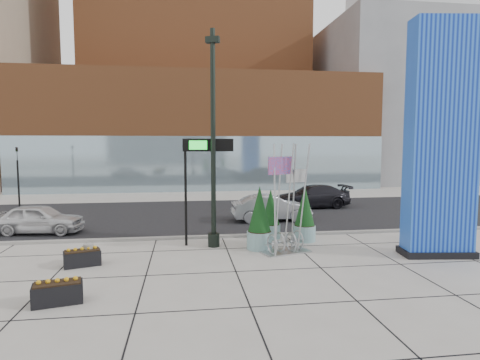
{
  "coord_description": "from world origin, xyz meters",
  "views": [
    {
      "loc": [
        -0.7,
        -14.19,
        4.36
      ],
      "look_at": [
        1.56,
        2.0,
        2.86
      ],
      "focal_mm": 30.0,
      "sensor_mm": 36.0,
      "label": 1
    }
  ],
  "objects": [
    {
      "name": "round_planter_mid",
      "position": [
        3.2,
        3.6,
        1.08
      ],
      "size": [
        0.91,
        0.91,
        2.29
      ],
      "color": "#7BA4A6",
      "rests_on": "ground"
    },
    {
      "name": "public_art_sculpture",
      "position": [
        3.29,
        1.16,
        1.14
      ],
      "size": [
        2.12,
        1.5,
        4.36
      ],
      "rotation": [
        0.0,
        0.0,
        0.31
      ],
      "color": "#ADAFB2",
      "rests_on": "ground"
    },
    {
      "name": "round_planter_east",
      "position": [
        4.6,
        2.89,
        1.17
      ],
      "size": [
        0.99,
        0.99,
        2.48
      ],
      "color": "#7BA4A6",
      "rests_on": "ground"
    },
    {
      "name": "lamp_post",
      "position": [
        0.5,
        2.47,
        3.68
      ],
      "size": [
        0.61,
        0.49,
        8.99
      ],
      "rotation": [
        0.0,
        0.0,
        -0.35
      ],
      "color": "black",
      "rests_on": "ground"
    },
    {
      "name": "traffic_signal",
      "position": [
        -12.0,
        15.0,
        2.3
      ],
      "size": [
        0.15,
        0.18,
        4.1
      ],
      "color": "black",
      "rests_on": "ground"
    },
    {
      "name": "car_white_west",
      "position": [
        -7.69,
        6.07,
        0.7
      ],
      "size": [
        4.3,
        2.12,
        1.41
      ],
      "primitive_type": "imported",
      "rotation": [
        0.0,
        0.0,
        1.46
      ],
      "color": "silver",
      "rests_on": "ground"
    },
    {
      "name": "car_silver_mid",
      "position": [
        4.11,
        7.62,
        0.73
      ],
      "size": [
        4.44,
        1.62,
        1.45
      ],
      "primitive_type": "imported",
      "rotation": [
        0.0,
        0.0,
        1.59
      ],
      "color": "#94969B",
      "rests_on": "ground"
    },
    {
      "name": "tower_podium",
      "position": [
        1.0,
        27.0,
        5.5
      ],
      "size": [
        34.0,
        10.0,
        11.0
      ],
      "primitive_type": "cube",
      "color": "#97542C",
      "rests_on": "ground"
    },
    {
      "name": "street_asphalt",
      "position": [
        0.0,
        10.0,
        0.01
      ],
      "size": [
        80.0,
        12.0,
        0.02
      ],
      "primitive_type": "cube",
      "color": "black",
      "rests_on": "ground"
    },
    {
      "name": "curb_edge",
      "position": [
        0.0,
        4.0,
        0.06
      ],
      "size": [
        80.0,
        0.3,
        0.12
      ],
      "primitive_type": "cube",
      "color": "gray",
      "rests_on": "ground"
    },
    {
      "name": "box_planter_south",
      "position": [
        -4.17,
        -3.0,
        0.32
      ],
      "size": [
        1.4,
        0.93,
        0.71
      ],
      "rotation": [
        0.0,
        0.0,
        0.24
      ],
      "color": "black",
      "rests_on": "ground"
    },
    {
      "name": "ground",
      "position": [
        0.0,
        0.0,
        0.0
      ],
      "size": [
        160.0,
        160.0,
        0.0
      ],
      "primitive_type": "plane",
      "color": "#9E9991",
      "rests_on": "ground"
    },
    {
      "name": "blue_pylon",
      "position": [
        9.0,
        -0.09,
        4.35
      ],
      "size": [
        2.83,
        1.53,
        9.0
      ],
      "rotation": [
        0.0,
        0.0,
        -0.13
      ],
      "color": "#0B26AA",
      "rests_on": "ground"
    },
    {
      "name": "car_dark_east",
      "position": [
        7.79,
        11.76,
        0.76
      ],
      "size": [
        5.33,
        2.33,
        1.53
      ],
      "primitive_type": "imported",
      "rotation": [
        0.0,
        0.0,
        -1.53
      ],
      "color": "black",
      "rests_on": "ground"
    },
    {
      "name": "overhead_street_sign",
      "position": [
        0.12,
        2.8,
        3.91
      ],
      "size": [
        2.15,
        0.25,
        4.55
      ],
      "rotation": [
        0.0,
        0.0,
        0.02
      ],
      "color": "black",
      "rests_on": "ground"
    },
    {
      "name": "concrete_bollard",
      "position": [
        -4.17,
        0.65,
        0.37
      ],
      "size": [
        0.38,
        0.38,
        0.74
      ],
      "primitive_type": "cylinder",
      "color": "gray",
      "rests_on": "ground"
    },
    {
      "name": "building_grey_parking",
      "position": [
        26.0,
        32.0,
        9.0
      ],
      "size": [
        20.0,
        18.0,
        18.0
      ],
      "primitive_type": "cube",
      "color": "slate",
      "rests_on": "ground"
    },
    {
      "name": "box_planter_north",
      "position": [
        -4.35,
        0.43,
        0.31
      ],
      "size": [
        1.37,
        0.97,
        0.68
      ],
      "rotation": [
        0.0,
        0.0,
        0.31
      ],
      "color": "black",
      "rests_on": "ground"
    },
    {
      "name": "tower_glass_front",
      "position": [
        1.0,
        22.2,
        2.5
      ],
      "size": [
        34.0,
        0.6,
        5.0
      ],
      "primitive_type": "cube",
      "color": "#8CA5B2",
      "rests_on": "ground"
    },
    {
      "name": "round_planter_west",
      "position": [
        2.34,
        1.8,
        1.24
      ],
      "size": [
        1.05,
        1.05,
        2.62
      ],
      "color": "#7BA4A6",
      "rests_on": "ground"
    }
  ]
}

